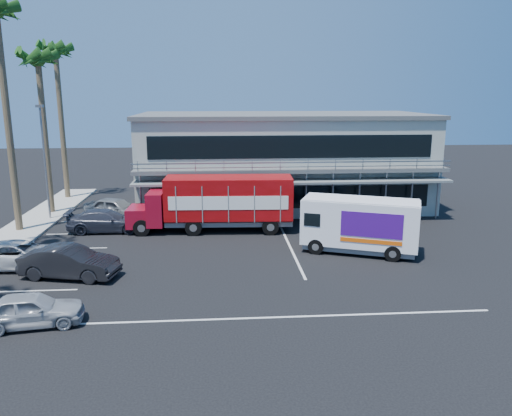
{
  "coord_description": "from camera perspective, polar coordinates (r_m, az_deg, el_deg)",
  "views": [
    {
      "loc": [
        -2.14,
        -24.55,
        8.87
      ],
      "look_at": [
        0.01,
        3.78,
        2.3
      ],
      "focal_mm": 35.0,
      "sensor_mm": 36.0,
      "label": 1
    }
  ],
  "objects": [
    {
      "name": "palm_e",
      "position": [
        39.63,
        -23.6,
        14.44
      ],
      "size": [
        2.8,
        2.8,
        12.25
      ],
      "color": "brown",
      "rests_on": "ground"
    },
    {
      "name": "white_van",
      "position": [
        28.62,
        11.75,
        -1.87
      ],
      "size": [
        6.73,
        4.4,
        3.11
      ],
      "rotation": [
        0.0,
        0.0,
        -0.38
      ],
      "color": "white",
      "rests_on": "ground"
    },
    {
      "name": "parked_car_b",
      "position": [
        26.18,
        -20.54,
        -5.83
      ],
      "size": [
        5.01,
        2.67,
        1.57
      ],
      "primitive_type": "imported",
      "rotation": [
        0.0,
        0.0,
        1.35
      ],
      "color": "black",
      "rests_on": "ground"
    },
    {
      "name": "palm_f",
      "position": [
        45.03,
        -21.88,
        15.43
      ],
      "size": [
        2.8,
        2.8,
        13.25
      ],
      "color": "brown",
      "rests_on": "ground"
    },
    {
      "name": "building",
      "position": [
        40.16,
        3.06,
        5.54
      ],
      "size": [
        22.4,
        12.0,
        7.3
      ],
      "color": "#A2A99B",
      "rests_on": "ground"
    },
    {
      "name": "ground",
      "position": [
        26.19,
        0.61,
        -6.77
      ],
      "size": [
        120.0,
        120.0,
        0.0
      ],
      "primitive_type": "plane",
      "color": "black",
      "rests_on": "ground"
    },
    {
      "name": "parked_car_c",
      "position": [
        28.65,
        -25.42,
        -4.85
      ],
      "size": [
        5.15,
        2.58,
        1.4
      ],
      "primitive_type": "imported",
      "rotation": [
        0.0,
        0.0,
        1.52
      ],
      "color": "silver",
      "rests_on": "ground"
    },
    {
      "name": "parked_car_a",
      "position": [
        21.57,
        -24.34,
        -10.53
      ],
      "size": [
        4.15,
        2.16,
        1.35
      ],
      "primitive_type": "imported",
      "rotation": [
        0.0,
        0.0,
        1.72
      ],
      "color": "#9EA1A5",
      "rests_on": "ground"
    },
    {
      "name": "parked_car_e",
      "position": [
        37.0,
        -15.7,
        -0.08
      ],
      "size": [
        5.03,
        3.49,
        1.59
      ],
      "primitive_type": "imported",
      "rotation": [
        0.0,
        0.0,
        1.19
      ],
      "color": "slate",
      "rests_on": "ground"
    },
    {
      "name": "light_pole_far",
      "position": [
        37.79,
        -23.02,
        5.35
      ],
      "size": [
        0.5,
        0.25,
        8.09
      ],
      "color": "gray",
      "rests_on": "ground"
    },
    {
      "name": "curb_strip",
      "position": [
        34.29,
        -26.24,
        -3.21
      ],
      "size": [
        3.0,
        32.0,
        0.16
      ],
      "primitive_type": "cube",
      "color": "#A5A399",
      "rests_on": "ground"
    },
    {
      "name": "parked_car_d",
      "position": [
        33.97,
        -16.72,
        -1.41
      ],
      "size": [
        5.03,
        2.07,
        1.46
      ],
      "primitive_type": "imported",
      "rotation": [
        0.0,
        0.0,
        1.56
      ],
      "color": "#2D303C",
      "rests_on": "ground"
    },
    {
      "name": "red_truck",
      "position": [
        32.55,
        -4.4,
        0.74
      ],
      "size": [
        10.73,
        3.0,
        3.58
      ],
      "rotation": [
        0.0,
        0.0,
        -0.04
      ],
      "color": "maroon",
      "rests_on": "ground"
    }
  ]
}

